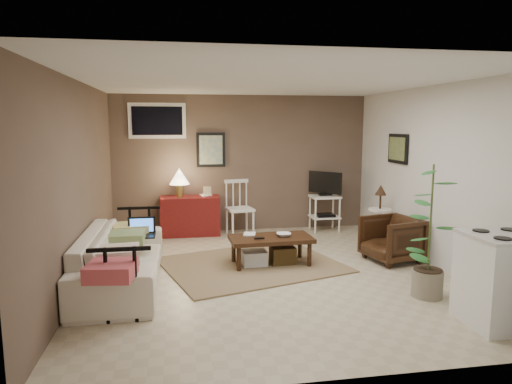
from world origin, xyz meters
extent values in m
plane|color=#C1B293|center=(0.00, 0.00, 0.00)|extent=(5.00, 5.00, 0.00)
cube|color=black|center=(-0.55, 2.48, 1.45)|extent=(0.50, 0.03, 0.60)
cube|color=black|center=(2.23, 1.05, 1.52)|extent=(0.03, 0.60, 0.45)
cube|color=white|center=(-1.45, 2.48, 1.95)|extent=(0.96, 0.03, 0.60)
cube|color=#8D7252|center=(-0.16, 0.37, 0.01)|extent=(2.64, 2.35, 0.02)
cube|color=#341A0E|center=(0.10, 0.34, 0.37)|extent=(1.12, 0.62, 0.05)
cylinder|color=#341A0E|center=(-0.37, 0.11, 0.17)|extent=(0.06, 0.06, 0.35)
cylinder|color=#341A0E|center=(0.58, 0.15, 0.17)|extent=(0.06, 0.06, 0.35)
cylinder|color=#341A0E|center=(-0.39, 0.53, 0.17)|extent=(0.06, 0.06, 0.35)
cylinder|color=#341A0E|center=(0.56, 0.57, 0.17)|extent=(0.06, 0.06, 0.35)
cube|color=black|center=(-0.08, 0.24, 0.41)|extent=(0.14, 0.05, 0.02)
cube|color=#4F3C1C|center=(0.26, 0.35, 0.13)|extent=(0.33, 0.29, 0.24)
cube|color=silver|center=(-0.13, 0.33, 0.11)|extent=(0.33, 0.29, 0.20)
imported|color=silver|center=(-1.80, -0.12, 0.43)|extent=(0.65, 2.22, 0.87)
cube|color=black|center=(-1.59, 0.20, 0.50)|extent=(0.34, 0.23, 0.02)
cube|color=black|center=(-1.59, 0.32, 0.62)|extent=(0.34, 0.02, 0.21)
cube|color=blue|center=(-1.59, 0.31, 0.62)|extent=(0.29, 0.00, 0.17)
cube|color=maroon|center=(-0.94, 2.26, 0.33)|extent=(1.00, 0.45, 0.67)
cylinder|color=#B69A46|center=(-1.10, 2.21, 0.78)|extent=(0.11, 0.11, 0.22)
cone|color=#FFDFB7|center=(-1.10, 2.21, 1.02)|extent=(0.33, 0.33, 0.27)
cube|color=tan|center=(-0.64, 2.28, 0.75)|extent=(0.13, 0.02, 0.17)
cube|color=white|center=(-0.09, 2.13, 0.45)|extent=(0.49, 0.49, 0.04)
cylinder|color=white|center=(-0.24, 1.92, 0.21)|extent=(0.04, 0.04, 0.43)
cylinder|color=white|center=(0.12, 1.98, 0.21)|extent=(0.04, 0.04, 0.43)
cylinder|color=white|center=(-0.30, 2.28, 0.21)|extent=(0.04, 0.04, 0.43)
cylinder|color=white|center=(0.06, 2.34, 0.21)|extent=(0.04, 0.04, 0.43)
cube|color=white|center=(-0.12, 2.32, 0.91)|extent=(0.43, 0.11, 0.06)
cube|color=white|center=(1.44, 2.17, 0.62)|extent=(0.50, 0.41, 0.04)
cube|color=white|center=(1.44, 2.17, 0.25)|extent=(0.50, 0.41, 0.03)
cylinder|color=white|center=(1.22, 2.00, 0.32)|extent=(0.03, 0.03, 0.64)
cylinder|color=white|center=(1.66, 2.00, 0.32)|extent=(0.03, 0.03, 0.64)
cylinder|color=white|center=(1.22, 2.34, 0.32)|extent=(0.03, 0.03, 0.64)
cylinder|color=white|center=(1.66, 2.34, 0.32)|extent=(0.03, 0.03, 0.64)
cube|color=black|center=(1.44, 2.17, 0.66)|extent=(0.23, 0.13, 0.03)
cube|color=black|center=(1.44, 2.17, 0.87)|extent=(0.47, 0.49, 0.38)
cube|color=#F2A65E|center=(1.44, 2.17, 0.87)|extent=(0.38, 0.40, 0.31)
cube|color=black|center=(1.44, 2.12, 0.27)|extent=(0.32, 0.23, 0.09)
cylinder|color=white|center=(1.99, 1.10, 0.01)|extent=(0.25, 0.25, 0.03)
cylinder|color=white|center=(1.99, 1.10, 0.29)|extent=(0.05, 0.05, 0.54)
cylinder|color=white|center=(1.99, 1.10, 0.56)|extent=(0.36, 0.36, 0.03)
cylinder|color=#321C0E|center=(1.99, 1.10, 0.70)|extent=(0.03, 0.03, 0.23)
cone|color=#342115|center=(1.99, 1.10, 0.88)|extent=(0.18, 0.18, 0.16)
imported|color=#321C0E|center=(1.79, 0.25, 0.34)|extent=(0.76, 0.80, 0.69)
cylinder|color=gray|center=(1.58, -1.06, 0.15)|extent=(0.34, 0.34, 0.30)
cylinder|color=#4C602D|center=(1.58, -1.06, 0.89)|extent=(0.02, 0.02, 1.17)
cube|color=white|center=(1.89, -1.83, 0.42)|extent=(0.66, 0.61, 0.85)
cube|color=silver|center=(1.89, -1.83, 0.86)|extent=(0.68, 0.63, 0.03)
cylinder|color=black|center=(1.74, -1.98, 0.88)|extent=(0.15, 0.15, 0.01)
cylinder|color=black|center=(1.74, -1.68, 0.88)|extent=(0.15, 0.15, 0.01)
cylinder|color=black|center=(2.04, -1.68, 0.88)|extent=(0.15, 0.15, 0.01)
imported|color=#341A0E|center=(0.27, 0.33, 0.49)|extent=(0.20, 0.06, 0.19)
imported|color=#341A0E|center=(-0.25, 0.52, 0.50)|extent=(0.16, 0.05, 0.22)
imported|color=#341A0E|center=(-0.75, 2.28, 0.79)|extent=(0.18, 0.06, 0.23)
camera|label=1|loc=(-1.09, -5.51, 1.88)|focal=32.00mm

